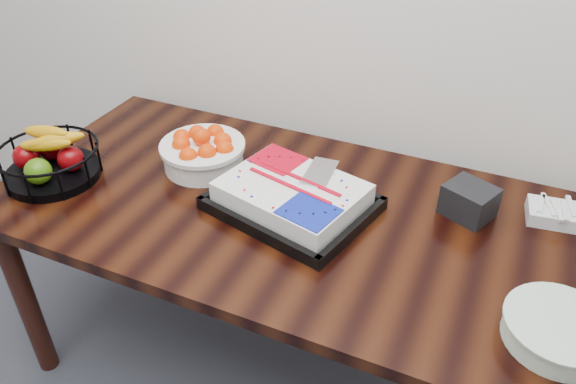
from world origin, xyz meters
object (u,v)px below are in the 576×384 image
at_px(cake_tray, 292,197).
at_px(fruit_basket, 50,159).
at_px(napkin_box, 469,201).
at_px(table, 284,228).
at_px(tangerine_bowl, 202,146).
at_px(plate_stack, 558,331).

bearing_deg(cake_tray, fruit_basket, -168.15).
height_order(cake_tray, napkin_box, napkin_box).
distance_m(table, tangerine_bowl, 0.39).
bearing_deg(plate_stack, tangerine_bowl, 164.48).
bearing_deg(tangerine_bowl, fruit_basket, -147.82).
height_order(table, plate_stack, plate_stack).
bearing_deg(napkin_box, table, -160.13).
xyz_separation_m(cake_tray, tangerine_bowl, (-0.37, 0.10, 0.03)).
distance_m(fruit_basket, plate_stack, 1.54).
relative_size(table, cake_tray, 3.40).
height_order(table, napkin_box, napkin_box).
xyz_separation_m(table, napkin_box, (0.52, 0.19, 0.14)).
bearing_deg(plate_stack, table, 164.66).
height_order(table, fruit_basket, fruit_basket).
relative_size(cake_tray, plate_stack, 2.09).
bearing_deg(cake_tray, plate_stack, -15.91).
xyz_separation_m(tangerine_bowl, fruit_basket, (-0.42, -0.26, -0.01)).
relative_size(table, napkin_box, 13.19).
relative_size(cake_tray, fruit_basket, 1.65).
bearing_deg(napkin_box, tangerine_bowl, -174.03).
height_order(cake_tray, fruit_basket, fruit_basket).
distance_m(cake_tray, fruit_basket, 0.80).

